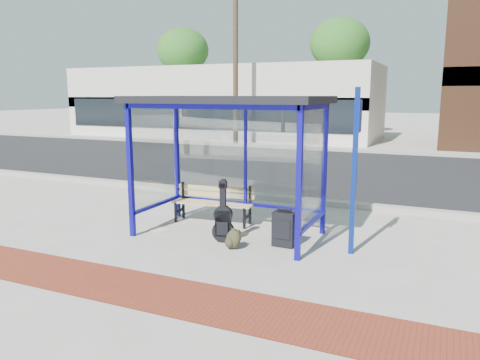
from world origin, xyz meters
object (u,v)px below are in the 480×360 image
at_px(suitcase, 284,229).
at_px(guitar_bag, 223,221).
at_px(bench, 214,201).
at_px(backpack, 233,239).

bearing_deg(suitcase, guitar_bag, -166.65).
height_order(bench, backpack, bench).
xyz_separation_m(suitcase, backpack, (-0.71, -0.46, -0.13)).
height_order(suitcase, backpack, suitcase).
bearing_deg(guitar_bag, suitcase, -1.78).
bearing_deg(backpack, suitcase, 54.66).
relative_size(bench, suitcase, 2.56).
height_order(guitar_bag, backpack, guitar_bag).
distance_m(guitar_bag, suitcase, 1.03).
distance_m(bench, backpack, 1.64).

